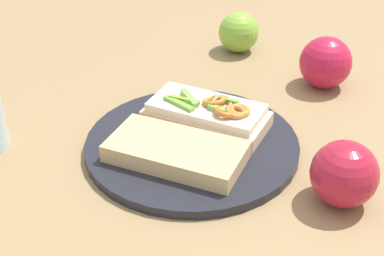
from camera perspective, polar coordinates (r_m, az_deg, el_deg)
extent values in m
plane|color=olive|center=(0.74, 0.00, -2.13)|extent=(2.00, 2.00, 0.00)
cylinder|color=black|center=(0.73, 0.00, -1.73)|extent=(0.28, 0.28, 0.01)
cube|color=beige|center=(0.76, 1.48, 1.00)|extent=(0.17, 0.18, 0.02)
cube|color=#F2E1C5|center=(0.75, 1.50, 2.05)|extent=(0.15, 0.16, 0.01)
torus|color=#B57E26|center=(0.73, 4.86, 1.79)|extent=(0.04, 0.04, 0.01)
torus|color=#AF6E35|center=(0.72, 4.52, 1.65)|extent=(0.03, 0.03, 0.01)
torus|color=#B76721|center=(0.72, 3.43, 1.64)|extent=(0.04, 0.04, 0.02)
torus|color=#AC7628|center=(0.75, 2.26, 2.75)|extent=(0.04, 0.04, 0.02)
torus|color=#BF743C|center=(0.74, 3.08, 2.54)|extent=(0.03, 0.03, 0.02)
cube|color=#74A53F|center=(0.74, -1.41, 2.52)|extent=(0.03, 0.05, 0.01)
cube|color=#7FA148|center=(0.73, 3.07, 1.72)|extent=(0.03, 0.04, 0.01)
cube|color=#6BA840|center=(0.75, 3.51, 2.84)|extent=(0.03, 0.03, 0.01)
cube|color=#84A831|center=(0.75, -0.79, 2.85)|extent=(0.03, 0.04, 0.01)
cube|color=#7EAE4A|center=(0.76, -0.28, 3.10)|extent=(0.01, 0.05, 0.01)
cube|color=tan|center=(0.69, -1.63, -2.40)|extent=(0.18, 0.18, 0.02)
sphere|color=#BD1A3A|center=(0.89, 13.47, 6.52)|extent=(0.09, 0.09, 0.08)
sphere|color=#7EB037|center=(1.00, 4.78, 9.72)|extent=(0.10, 0.10, 0.07)
sphere|color=#AD1C31|center=(0.65, 15.28, -4.53)|extent=(0.11, 0.11, 0.08)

